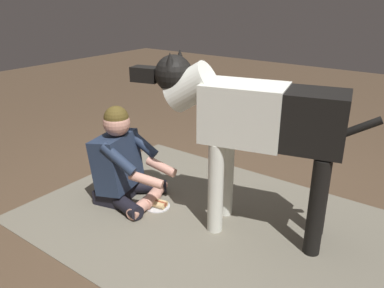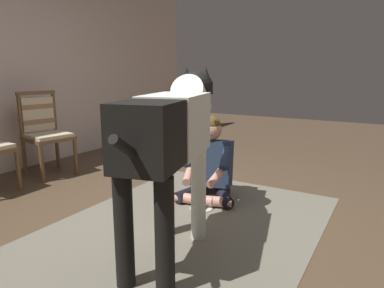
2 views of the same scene
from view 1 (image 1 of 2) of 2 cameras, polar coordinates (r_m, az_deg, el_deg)
name	(u,v)px [view 1 (image 1 of 2)]	position (r m, az deg, el deg)	size (l,w,h in m)	color
ground_plane	(191,209)	(3.13, -0.15, -9.55)	(13.40, 13.40, 0.00)	brown
area_rug	(203,219)	(3.00, 1.71, -10.96)	(2.59, 1.92, 0.01)	#706A5B
person_sitting_on_floor	(123,164)	(3.15, -10.16, -2.92)	(0.67, 0.58, 0.80)	black
large_dog	(252,121)	(2.58, 8.84, 3.42)	(1.63, 0.57, 1.25)	silver
hot_dog_on_plate	(157,204)	(3.15, -5.14, -8.82)	(0.20, 0.20, 0.06)	silver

